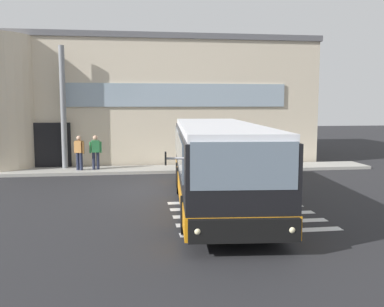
# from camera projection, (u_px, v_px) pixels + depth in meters

# --- Properties ---
(ground_plane) EXTENTS (80.00, 90.00, 0.02)m
(ground_plane) POSITION_uv_depth(u_px,v_px,m) (168.00, 190.00, 17.00)
(ground_plane) COLOR #232326
(ground_plane) RESTS_ON ground
(bay_paint_stripes) EXTENTS (4.40, 3.96, 0.01)m
(bay_paint_stripes) POSITION_uv_depth(u_px,v_px,m) (245.00, 214.00, 13.15)
(bay_paint_stripes) COLOR silver
(bay_paint_stripes) RESTS_ON ground
(terminal_building) EXTENTS (19.50, 13.80, 7.01)m
(terminal_building) POSITION_uv_depth(u_px,v_px,m) (142.00, 101.00, 27.86)
(terminal_building) COLOR beige
(terminal_building) RESTS_ON ground
(boarding_curb) EXTENTS (21.70, 2.00, 0.15)m
(boarding_curb) POSITION_uv_depth(u_px,v_px,m) (160.00, 169.00, 21.71)
(boarding_curb) COLOR #9E9B93
(boarding_curb) RESTS_ON ground
(entry_support_column) EXTENTS (0.28, 0.28, 6.03)m
(entry_support_column) POSITION_uv_depth(u_px,v_px,m) (63.00, 108.00, 21.29)
(entry_support_column) COLOR slate
(entry_support_column) RESTS_ON boarding_curb
(bus_main_foreground) EXTENTS (3.84, 10.41, 2.70)m
(bus_main_foreground) POSITION_uv_depth(u_px,v_px,m) (218.00, 165.00, 14.29)
(bus_main_foreground) COLOR black
(bus_main_foreground) RESTS_ON ground
(passenger_near_column) EXTENTS (0.51, 0.39, 1.68)m
(passenger_near_column) POSITION_uv_depth(u_px,v_px,m) (79.00, 151.00, 20.85)
(passenger_near_column) COLOR #1E2338
(passenger_near_column) RESTS_ON boarding_curb
(passenger_by_doorway) EXTENTS (0.58, 0.42, 1.68)m
(passenger_by_doorway) POSITION_uv_depth(u_px,v_px,m) (95.00, 150.00, 21.06)
(passenger_by_doorway) COLOR #1E2338
(passenger_by_doorway) RESTS_ON boarding_curb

